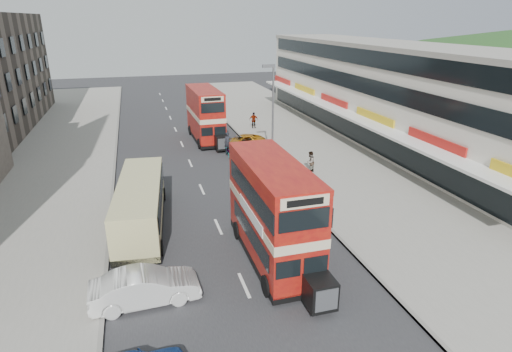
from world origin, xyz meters
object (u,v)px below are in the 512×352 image
object	(u,v)px
bus_second	(205,114)
car_right_b	(243,141)
cyclist	(228,148)
street_lamp	(272,107)
bus_main	(273,212)
car_right_a	(260,164)
pedestrian_near	(310,162)
coach	(140,203)
pedestrian_far	(254,120)
car_left_front	(145,287)

from	to	relation	value
bus_second	car_right_b	bearing A→B (deg)	127.24
car_right_b	cyclist	distance (m)	2.95
bus_second	street_lamp	bearing A→B (deg)	112.83
bus_main	cyclist	distance (m)	17.33
car_right_a	pedestrian_near	xyz separation A→B (m)	(3.56, -1.55, 0.35)
street_lamp	cyclist	bearing A→B (deg)	135.06
cyclist	coach	bearing A→B (deg)	-120.00
bus_second	pedestrian_near	world-z (taller)	bus_second
bus_main	bus_second	size ratio (longest dim) A/B	1.00
car_right_a	cyclist	world-z (taller)	cyclist
coach	cyclist	xyz separation A→B (m)	(7.74, 11.61, -0.74)
bus_second	car_right_a	size ratio (longest dim) A/B	1.95
pedestrian_near	bus_main	bearing A→B (deg)	16.34
street_lamp	pedestrian_far	size ratio (longest dim) A/B	4.68
pedestrian_far	cyclist	xyz separation A→B (m)	(-4.80, -8.73, -0.29)
bus_main	coach	distance (m)	8.40
coach	pedestrian_far	xyz separation A→B (m)	(12.54, 20.34, -0.45)
car_right_b	pedestrian_near	bearing A→B (deg)	15.10
pedestrian_near	coach	bearing A→B (deg)	-19.70
street_lamp	bus_second	bearing A→B (deg)	114.23
bus_second	bus_main	bearing A→B (deg)	87.16
pedestrian_far	cyclist	bearing A→B (deg)	-111.43
car_right_a	pedestrian_far	size ratio (longest dim) A/B	2.64
bus_main	car_left_front	world-z (taller)	bus_main
coach	car_right_b	distance (m)	16.91
car_left_front	cyclist	world-z (taller)	cyclist
coach	pedestrian_far	size ratio (longest dim) A/B	5.53
bus_second	car_right_a	distance (m)	11.01
pedestrian_far	bus_second	bearing A→B (deg)	-145.84
bus_main	coach	world-z (taller)	bus_main
cyclist	pedestrian_far	bearing A→B (deg)	64.89
car_right_a	car_right_b	bearing A→B (deg)	177.05
coach	car_right_b	xyz separation A→B (m)	(9.64, 13.86, -0.88)
car_right_b	pedestrian_near	size ratio (longest dim) A/B	2.47
bus_main	car_right_a	size ratio (longest dim) A/B	1.96
coach	cyclist	size ratio (longest dim) A/B	4.43
bus_second	coach	bearing A→B (deg)	67.33
coach	bus_second	bearing A→B (deg)	74.31
car_right_b	pedestrian_far	distance (m)	7.11
street_lamp	cyclist	xyz separation A→B (m)	(-3.02, 3.01, -4.06)
car_right_b	pedestrian_far	world-z (taller)	pedestrian_far
car_right_a	pedestrian_near	size ratio (longest dim) A/B	2.64
bus_second	car_left_front	size ratio (longest dim) A/B	1.96
car_right_a	pedestrian_near	world-z (taller)	pedestrian_near
bus_main	pedestrian_near	world-z (taller)	bus_main
car_left_front	cyclist	distance (m)	20.57
bus_second	pedestrian_near	bearing A→B (deg)	115.25
street_lamp	coach	size ratio (longest dim) A/B	0.85
pedestrian_far	coach	bearing A→B (deg)	-114.29
car_right_b	pedestrian_far	xyz separation A→B (m)	(2.90, 6.48, 0.42)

